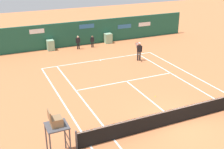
% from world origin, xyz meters
% --- Properties ---
extents(ground_plane, '(80.00, 80.00, 0.01)m').
position_xyz_m(ground_plane, '(-0.00, 0.58, 0.00)').
color(ground_plane, '#C67042').
extents(tennis_net, '(12.10, 0.10, 1.07)m').
position_xyz_m(tennis_net, '(0.00, 0.00, 0.51)').
color(tennis_net, '#4C4C51').
rests_on(tennis_net, ground_plane).
extents(sponsor_back_wall, '(25.00, 1.02, 2.54)m').
position_xyz_m(sponsor_back_wall, '(0.00, 16.96, 1.22)').
color(sponsor_back_wall, '#1E5642').
rests_on(sponsor_back_wall, ground_plane).
extents(umpire_chair, '(1.00, 1.00, 2.50)m').
position_xyz_m(umpire_chair, '(-6.92, -0.12, 1.70)').
color(umpire_chair, '#47474C').
rests_on(umpire_chair, ground_plane).
extents(player_on_baseline, '(0.85, 0.65, 1.88)m').
position_xyz_m(player_on_baseline, '(3.14, 10.10, 1.00)').
color(player_on_baseline, black).
rests_on(player_on_baseline, ground_plane).
extents(ball_kid_left_post, '(0.46, 0.19, 1.39)m').
position_xyz_m(ball_kid_left_post, '(-0.76, 15.66, 0.80)').
color(ball_kid_left_post, black).
rests_on(ball_kid_left_post, ground_plane).
extents(ball_kid_centre_post, '(0.41, 0.20, 1.23)m').
position_xyz_m(ball_kid_centre_post, '(0.77, 15.66, 0.71)').
color(ball_kid_centre_post, black).
rests_on(ball_kid_centre_post, ground_plane).
extents(tennis_ball_mid_court, '(0.07, 0.07, 0.07)m').
position_xyz_m(tennis_ball_mid_court, '(0.56, 3.26, 0.03)').
color(tennis_ball_mid_court, '#CCE033').
rests_on(tennis_ball_mid_court, ground_plane).
extents(tennis_ball_by_sideline, '(0.07, 0.07, 0.07)m').
position_xyz_m(tennis_ball_by_sideline, '(4.21, 6.47, 0.03)').
color(tennis_ball_by_sideline, '#CCE033').
rests_on(tennis_ball_by_sideline, ground_plane).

